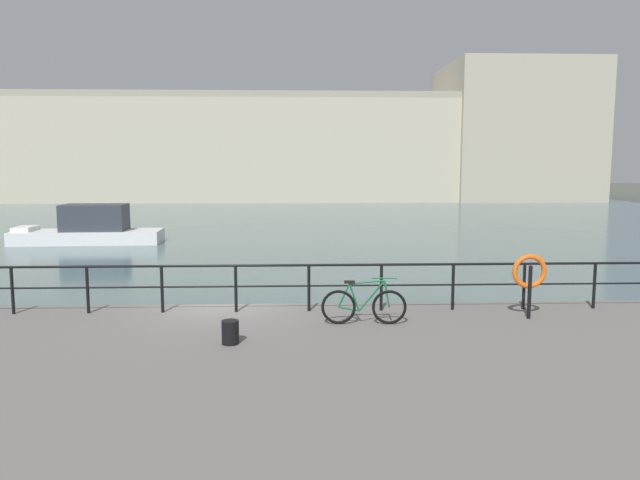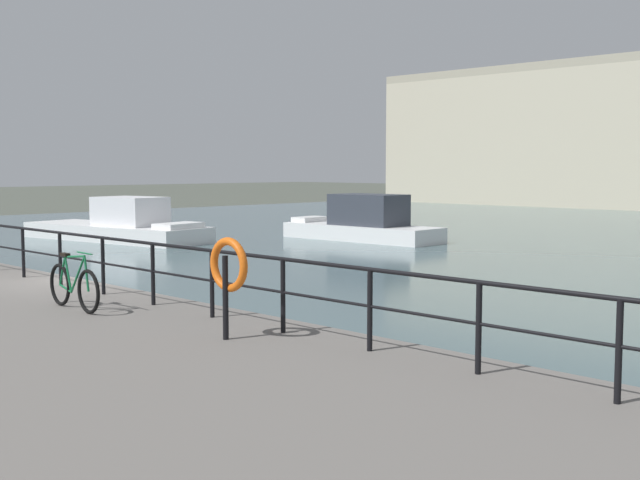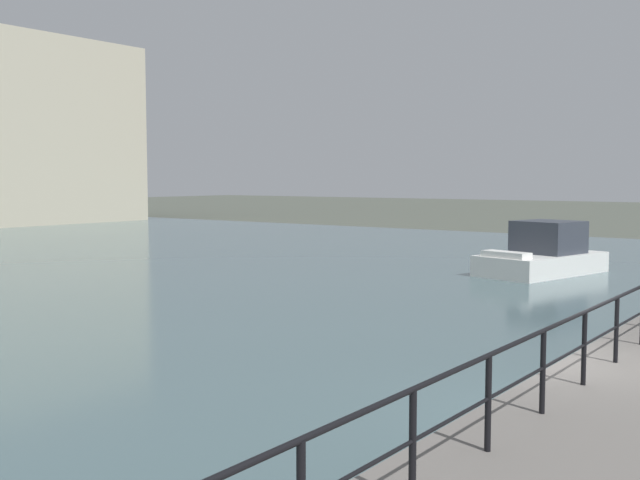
% 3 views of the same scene
% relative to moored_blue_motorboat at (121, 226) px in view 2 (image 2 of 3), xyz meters
% --- Properties ---
extents(ground_plane, '(240.00, 240.00, 0.00)m').
position_rel_moored_blue_motorboat_xyz_m(ground_plane, '(17.21, -11.28, -0.66)').
color(ground_plane, '#4C5147').
extents(moored_blue_motorboat, '(10.11, 4.51, 2.01)m').
position_rel_moored_blue_motorboat_xyz_m(moored_blue_motorboat, '(0.00, 0.00, 0.00)').
color(moored_blue_motorboat, white).
rests_on(moored_blue_motorboat, water_basin).
extents(moored_harbor_tender, '(7.90, 2.70, 2.12)m').
position_rel_moored_blue_motorboat_xyz_m(moored_harbor_tender, '(7.76, 7.96, 0.14)').
color(moored_harbor_tender, white).
rests_on(moored_harbor_tender, water_basin).
extents(quay_railing, '(23.02, 0.07, 1.08)m').
position_rel_moored_blue_motorboat_xyz_m(quay_railing, '(19.25, -12.03, 1.09)').
color(quay_railing, black).
rests_on(quay_railing, quay_promenade).
extents(parked_bicycle, '(1.77, 0.15, 0.98)m').
position_rel_moored_blue_motorboat_xyz_m(parked_bicycle, '(20.36, -13.21, 0.74)').
color(parked_bicycle, black).
rests_on(parked_bicycle, quay_promenade).
extents(life_ring_stand, '(0.75, 0.16, 1.40)m').
position_rel_moored_blue_motorboat_xyz_m(life_ring_stand, '(23.96, -12.84, 1.33)').
color(life_ring_stand, black).
rests_on(life_ring_stand, quay_promenade).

